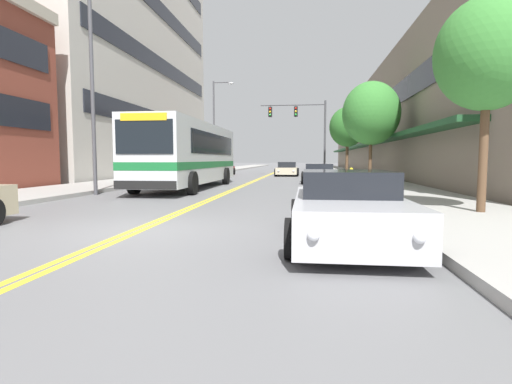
{
  "coord_description": "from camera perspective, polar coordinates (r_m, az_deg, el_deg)",
  "views": [
    {
      "loc": [
        3.54,
        -8.05,
        1.5
      ],
      "look_at": [
        -0.28,
        22.41,
        -1.02
      ],
      "focal_mm": 28.0,
      "sensor_mm": 36.0,
      "label": 1
    }
  ],
  "objects": [
    {
      "name": "sidewalk_right",
      "position": [
        45.25,
        12.15,
        2.8
      ],
      "size": [
        3.96,
        106.0,
        0.17
      ],
      "color": "#9E9B96",
      "rests_on": "ground_plane"
    },
    {
      "name": "car_champagne_moving_lead",
      "position": [
        36.22,
        4.46,
        3.24
      ],
      "size": [
        2.09,
        4.2,
        1.25
      ],
      "color": "beige",
      "rests_on": "ground_plane"
    },
    {
      "name": "street_tree_right_near",
      "position": [
        11.88,
        30.21,
        16.62
      ],
      "size": [
        2.53,
        2.53,
        5.32
      ],
      "color": "brown",
      "rests_on": "sidewalk_right"
    },
    {
      "name": "street_lamp_left_far",
      "position": [
        39.08,
        -5.69,
        10.13
      ],
      "size": [
        2.04,
        0.28,
        8.94
      ],
      "color": "#47474C",
      "rests_on": "ground_plane"
    },
    {
      "name": "office_tower_left",
      "position": [
        43.28,
        -21.39,
        22.62
      ],
      "size": [
        12.08,
        29.7,
        30.08
      ],
      "color": "#BCB7AD",
      "rests_on": "ground_plane"
    },
    {
      "name": "storefront_row_right",
      "position": [
        46.3,
        20.01,
        8.44
      ],
      "size": [
        9.1,
        68.0,
        9.51
      ],
      "color": "gray",
      "rests_on": "ground_plane"
    },
    {
      "name": "ground_plane",
      "position": [
        45.22,
        2.65,
        2.8
      ],
      "size": [
        240.0,
        240.0,
        0.0
      ],
      "primitive_type": "plane",
      "color": "slate"
    },
    {
      "name": "city_bus",
      "position": [
        21.21,
        -9.43,
        5.59
      ],
      "size": [
        2.86,
        11.71,
        3.29
      ],
      "color": "silver",
      "rests_on": "ground_plane"
    },
    {
      "name": "traffic_signal_mast",
      "position": [
        36.88,
        6.75,
        9.81
      ],
      "size": [
        5.92,
        0.38,
        6.76
      ],
      "color": "#47474C",
      "rests_on": "ground_plane"
    },
    {
      "name": "car_slate_blue_parked_left_near",
      "position": [
        31.8,
        -7.23,
        3.09
      ],
      "size": [
        2.13,
        4.67,
        1.32
      ],
      "color": "#475675",
      "rests_on": "ground_plane"
    },
    {
      "name": "car_red_parked_left_far",
      "position": [
        38.17,
        -4.94,
        3.34
      ],
      "size": [
        2.12,
        4.24,
        1.3
      ],
      "color": "maroon",
      "rests_on": "ground_plane"
    },
    {
      "name": "car_silver_parked_right_foreground",
      "position": [
        7.51,
        12.84,
        -2.28
      ],
      "size": [
        2.12,
        4.75,
        1.29
      ],
      "color": "#B7B7BC",
      "rests_on": "ground_plane"
    },
    {
      "name": "sidewalk_left",
      "position": [
        46.4,
        -6.61,
        2.92
      ],
      "size": [
        3.96,
        106.0,
        0.17
      ],
      "color": "#9E9B96",
      "rests_on": "ground_plane"
    },
    {
      "name": "street_tree_right_far",
      "position": [
        34.34,
        12.94,
        9.03
      ],
      "size": [
        2.98,
        2.98,
        5.65
      ],
      "color": "brown",
      "rests_on": "sidewalk_right"
    },
    {
      "name": "fire_hydrant",
      "position": [
        22.01,
        13.43,
        2.25
      ],
      "size": [
        0.29,
        0.21,
        0.89
      ],
      "color": "yellow",
      "rests_on": "sidewalk_right"
    },
    {
      "name": "street_lamp_left_near",
      "position": [
        18.34,
        -21.37,
        15.9
      ],
      "size": [
        2.74,
        0.28,
        8.68
      ],
      "color": "#47474C",
      "rests_on": "ground_plane"
    },
    {
      "name": "car_white_parked_right_mid",
      "position": [
        25.69,
        8.98,
        2.59
      ],
      "size": [
        2.21,
        4.68,
        1.22
      ],
      "color": "white",
      "rests_on": "ground_plane"
    },
    {
      "name": "street_tree_right_mid",
      "position": [
        25.14,
        16.14,
        10.74
      ],
      "size": [
        3.4,
        3.4,
        5.93
      ],
      "color": "brown",
      "rests_on": "sidewalk_right"
    },
    {
      "name": "centre_line",
      "position": [
        45.22,
        2.65,
        2.8
      ],
      "size": [
        0.34,
        106.0,
        0.01
      ],
      "color": "yellow",
      "rests_on": "ground_plane"
    }
  ]
}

